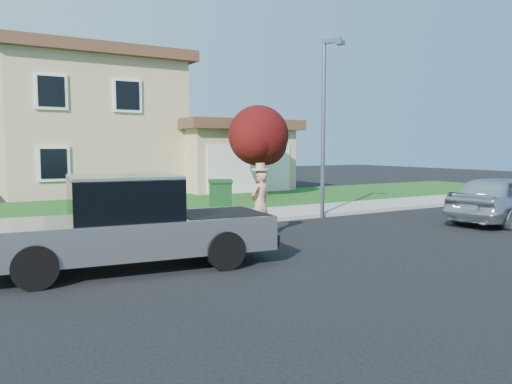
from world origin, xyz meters
TOP-DOWN VIEW (x-y plane):
  - ground at (0.00, 0.00)m, footprint 80.00×80.00m
  - curb at (1.00, 2.90)m, footprint 40.00×0.20m
  - sidewalk at (1.00, 4.00)m, footprint 40.00×2.00m
  - lawn at (1.00, 8.50)m, footprint 40.00×7.00m
  - house at (1.31, 16.38)m, footprint 14.00×11.30m
  - pickup_truck at (-2.88, -0.75)m, footprint 5.56×2.44m
  - woman at (0.92, 0.80)m, footprint 0.73×0.61m
  - sedan at (8.44, -0.88)m, footprint 4.53×2.41m
  - ornamental_tree at (5.71, 8.79)m, footprint 2.93×2.64m
  - trash_bin at (1.14, 3.48)m, footprint 0.97×1.03m
  - street_lamp at (4.49, 2.69)m, footprint 0.45×0.73m

SIDE VIEW (x-z plane):
  - ground at x=0.00m, z-range 0.00..0.00m
  - lawn at x=1.00m, z-range 0.00..0.10m
  - curb at x=1.00m, z-range 0.00..0.12m
  - sidewalk at x=1.00m, z-range 0.00..0.15m
  - sedan at x=8.44m, z-range 0.00..1.47m
  - trash_bin at x=1.14m, z-range 0.16..1.32m
  - pickup_truck at x=-2.88m, z-range -0.06..1.71m
  - woman at x=0.92m, z-range -0.05..1.84m
  - ornamental_tree at x=5.71m, z-range 0.66..4.67m
  - house at x=1.31m, z-range -0.26..6.59m
  - street_lamp at x=4.49m, z-range 0.40..6.06m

